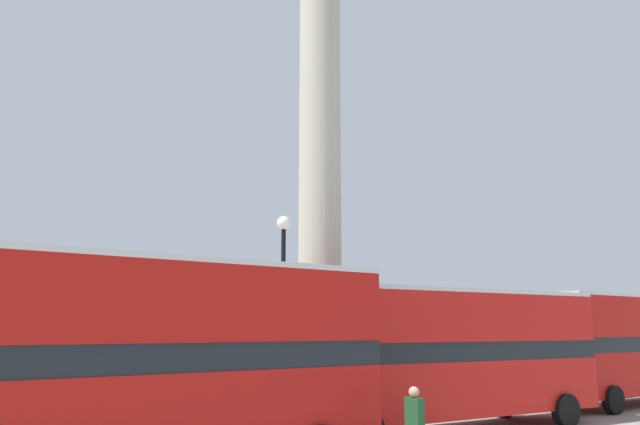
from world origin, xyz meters
name	(u,v)px	position (x,y,z in m)	size (l,w,h in m)	color
ground_plane	(320,412)	(0.00, 0.00, 0.00)	(200.00, 200.00, 0.00)	gray
monument_column	(320,230)	(0.00, 0.00, 6.68)	(4.67, 4.67, 20.37)	#ADA593
bus_a	(629,344)	(11.72, -5.38, 2.38)	(10.34, 2.97, 4.30)	#B7140F
bus_b	(113,358)	(-9.77, -6.69, 2.42)	(11.49, 2.88, 4.38)	#B7140F
bus_c	(443,352)	(0.53, -5.64, 2.30)	(10.92, 3.63, 4.15)	red
street_lamp	(283,308)	(-3.56, -3.02, 3.61)	(0.43, 0.43, 6.41)	black
pedestrian_near_lamp	(415,424)	(-4.03, -9.04, 1.00)	(0.24, 0.48, 1.76)	#28282D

